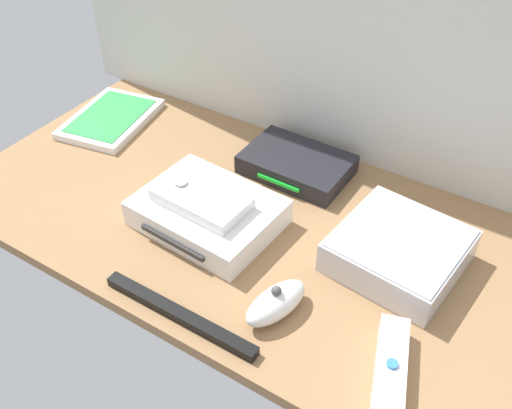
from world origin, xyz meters
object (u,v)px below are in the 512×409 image
remote_nunchuk (276,303)px  sensor_bar (179,314)px  game_console (208,213)px  remote_wand (390,372)px  game_case (111,119)px  remote_classic_pad (201,199)px  mini_computer (399,250)px  network_router (297,164)px

remote_nunchuk → sensor_bar: remote_nunchuk is taller
game_console → remote_wand: bearing=-14.0°
game_console → remote_nunchuk: remote_nunchuk is taller
game_case → remote_classic_pad: (33.05, -14.50, 4.65)cm
remote_wand → sensor_bar: bearing=174.7°
remote_wand → remote_classic_pad: size_ratio=1.02×
mini_computer → sensor_bar: mini_computer is taller
mini_computer → remote_nunchuk: bearing=-120.6°
network_router → mini_computer: bearing=-25.3°
game_case → remote_wand: size_ratio=1.39×
remote_wand → sensor_bar: 27.73cm
remote_classic_pad → mini_computer: bearing=19.8°
remote_wand → remote_nunchuk: (-16.71, 1.46, 0.53)cm
remote_classic_pad → sensor_bar: remote_classic_pad is taller
mini_computer → game_case: (-61.73, 6.09, -1.88)cm
game_case → sensor_bar: 51.53cm
game_console → mini_computer: mini_computer is taller
game_console → remote_nunchuk: size_ratio=2.03×
network_router → remote_nunchuk: bearing=-65.0°
sensor_bar → remote_wand: bearing=12.8°
network_router → remote_classic_pad: remote_classic_pad is taller
mini_computer → remote_wand: 19.87cm
game_case → remote_nunchuk: remote_nunchuk is taller
remote_wand → sensor_bar: remote_wand is taller
game_console → remote_nunchuk: bearing=-24.4°
mini_computer → remote_wand: (6.51, -18.74, -1.13)cm
game_console → remote_nunchuk: 20.47cm
game_console → remote_nunchuk: (18.05, -9.65, -0.16)cm
game_case → sensor_bar: (41.20, -30.95, -0.06)cm
game_console → remote_classic_pad: (-0.42, -0.77, 3.21)cm
mini_computer → remote_nunchuk: (-10.20, -17.28, -0.60)cm
mini_computer → game_console: bearing=-164.9°
remote_wand → remote_classic_pad: 36.88cm
sensor_bar → remote_nunchuk: bearing=36.4°
game_console → remote_wand: game_console is taller
remote_nunchuk → remote_classic_pad: bearing=169.9°
network_router → remote_classic_pad: 20.86cm
game_case → remote_classic_pad: size_ratio=1.42×
game_console → remote_classic_pad: remote_classic_pad is taller
remote_wand → remote_nunchuk: remote_nunchuk is taller
game_console → mini_computer: bearing=18.8°
mini_computer → network_router: size_ratio=1.03×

